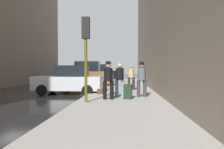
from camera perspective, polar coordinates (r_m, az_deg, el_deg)
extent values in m
plane|color=black|center=(13.90, -22.97, -5.16)|extent=(120.00, 120.00, 0.00)
cube|color=gray|center=(12.44, 2.72, -5.46)|extent=(4.00, 40.00, 0.15)
cube|color=#B7BABF|center=(13.98, -11.29, -2.20)|extent=(4.22, 1.88, 0.84)
cube|color=black|center=(13.90, -10.51, 0.88)|extent=(1.90, 1.58, 0.70)
cylinder|color=black|center=(15.29, -15.32, -3.30)|extent=(0.64, 0.23, 0.64)
cylinder|color=black|center=(13.57, -17.90, -3.91)|extent=(0.64, 0.23, 0.64)
cylinder|color=black|center=(14.61, -5.15, -3.47)|extent=(0.64, 0.23, 0.64)
cylinder|color=black|center=(12.81, -6.47, -4.16)|extent=(0.64, 0.23, 0.64)
cube|color=brown|center=(19.68, -6.93, -0.77)|extent=(4.63, 1.90, 1.10)
cube|color=black|center=(19.64, -6.36, 2.09)|extent=(2.09, 1.59, 0.90)
cylinder|color=black|center=(20.91, -10.54, -2.03)|extent=(0.64, 0.23, 0.64)
cylinder|color=black|center=(19.12, -11.81, -2.35)|extent=(0.64, 0.23, 0.64)
cylinder|color=black|center=(20.43, -2.35, -2.09)|extent=(0.64, 0.23, 0.64)
cylinder|color=black|center=(18.60, -2.85, -2.43)|extent=(0.64, 0.23, 0.64)
cube|color=navy|center=(25.93, -4.39, -0.53)|extent=(4.21, 1.86, 0.84)
cube|color=black|center=(25.88, -3.95, 1.12)|extent=(1.90, 1.57, 0.70)
cylinder|color=black|center=(27.07, -6.97, -1.24)|extent=(0.64, 0.22, 0.64)
cylinder|color=black|center=(25.27, -7.75, -1.43)|extent=(0.64, 0.22, 0.64)
cylinder|color=black|center=(26.70, -1.20, -1.27)|extent=(0.64, 0.22, 0.64)
cylinder|color=black|center=(24.87, -1.57, -1.47)|extent=(0.64, 0.22, 0.64)
cube|color=black|center=(31.06, -3.07, 0.02)|extent=(4.66, 2.00, 1.10)
cube|color=black|center=(31.02, -2.71, 1.83)|extent=(2.12, 1.64, 0.90)
cylinder|color=black|center=(32.24, -5.45, -0.82)|extent=(0.65, 0.24, 0.64)
cylinder|color=black|center=(30.43, -6.11, -0.95)|extent=(0.65, 0.24, 0.64)
cylinder|color=black|center=(31.80, -0.16, -0.84)|extent=(0.65, 0.24, 0.64)
cylinder|color=black|center=(29.97, -0.50, -0.98)|extent=(0.65, 0.24, 0.64)
cylinder|color=red|center=(16.70, -2.40, -2.50)|extent=(0.22, 0.22, 0.55)
sphere|color=red|center=(16.68, -2.40, -1.37)|extent=(0.20, 0.20, 0.20)
cylinder|color=red|center=(16.71, -2.95, -2.40)|extent=(0.10, 0.09, 0.09)
cylinder|color=red|center=(16.68, -1.85, -2.41)|extent=(0.10, 0.09, 0.09)
cylinder|color=#514C0F|center=(9.31, -6.84, 3.80)|extent=(0.12, 0.12, 3.60)
cube|color=black|center=(9.47, -6.87, 11.99)|extent=(0.32, 0.24, 0.90)
sphere|color=red|center=(9.65, -6.73, 13.48)|extent=(0.14, 0.14, 0.14)
sphere|color=yellow|center=(9.59, -6.72, 11.85)|extent=(0.14, 0.14, 0.14)
sphere|color=green|center=(9.55, -6.72, 10.20)|extent=(0.14, 0.14, 0.14)
cylinder|color=#728CB2|center=(11.27, 2.88, -3.61)|extent=(0.19, 0.19, 0.85)
cylinder|color=#728CB2|center=(11.27, 1.25, -3.61)|extent=(0.19, 0.19, 0.85)
cylinder|color=black|center=(11.23, 2.06, 0.13)|extent=(0.42, 0.42, 0.62)
sphere|color=tan|center=(11.23, 2.07, 2.32)|extent=(0.24, 0.24, 0.24)
cylinder|color=black|center=(10.20, -0.08, -4.14)|extent=(0.19, 0.19, 0.85)
cylinder|color=black|center=(10.20, -1.88, -4.14)|extent=(0.19, 0.19, 0.85)
cylinder|color=black|center=(10.15, -0.98, -0.01)|extent=(0.43, 0.43, 0.62)
sphere|color=tan|center=(10.15, -0.98, 2.42)|extent=(0.24, 0.24, 0.24)
cylinder|color=black|center=(10.15, -0.98, 2.83)|extent=(0.34, 0.34, 0.02)
cylinder|color=black|center=(10.16, -0.98, 3.17)|extent=(0.23, 0.23, 0.11)
cylinder|color=#333338|center=(11.17, 6.95, -3.67)|extent=(0.19, 0.19, 0.85)
cylinder|color=#333338|center=(11.21, 8.58, -3.65)|extent=(0.19, 0.19, 0.85)
cylinder|color=#4C5156|center=(11.15, 7.78, 0.11)|extent=(0.42, 0.42, 0.62)
sphere|color=#997051|center=(11.15, 7.78, 2.32)|extent=(0.24, 0.24, 0.24)
cylinder|color=black|center=(11.15, 7.78, 2.69)|extent=(0.34, 0.34, 0.02)
cylinder|color=black|center=(11.15, 7.78, 2.99)|extent=(0.23, 0.23, 0.11)
cylinder|color=black|center=(15.05, 4.44, -2.36)|extent=(0.21, 0.21, 0.85)
cylinder|color=black|center=(15.00, 5.64, -2.37)|extent=(0.21, 0.21, 0.85)
cylinder|color=tan|center=(15.00, 5.05, 0.44)|extent=(0.47, 0.47, 0.62)
sphere|color=#997051|center=(15.00, 5.05, 2.08)|extent=(0.24, 0.24, 0.24)
cube|color=black|center=(10.48, 4.18, -4.46)|extent=(0.43, 0.60, 0.68)
cylinder|color=#333333|center=(10.44, 4.19, -1.62)|extent=(0.02, 0.02, 0.36)
cube|color=#472D19|center=(12.49, -3.09, -4.43)|extent=(0.32, 0.44, 0.28)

